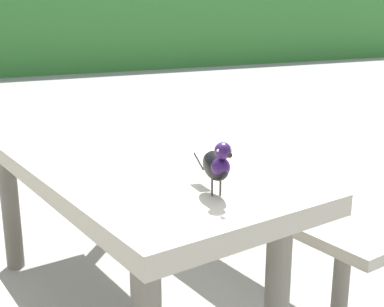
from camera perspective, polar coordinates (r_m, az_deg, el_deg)
The scene contains 3 objects.
ground_plane at distance 2.54m, azimuth -4.62°, elevation -15.38°, with size 60.00×60.00×0.00m, color gray.
picnic_table_foreground at distance 2.20m, azimuth -8.33°, elevation -4.54°, with size 1.83×1.86×0.74m.
bird_grackle at distance 1.58m, azimuth 2.79°, elevation -1.22°, with size 0.10×0.28×0.18m.
Camera 1 is at (-0.91, -2.00, 1.28)m, focal length 47.78 mm.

